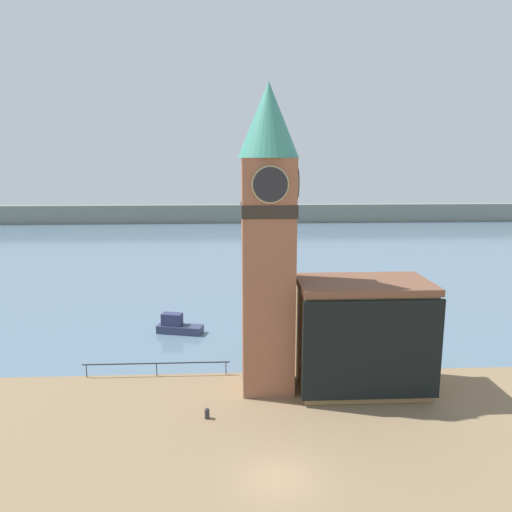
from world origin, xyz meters
name	(u,v)px	position (x,y,z in m)	size (l,w,h in m)	color
ground_plane	(277,478)	(0.00, 0.00, 0.00)	(160.00, 160.00, 0.00)	#846B4C
water	(243,247)	(0.00, 73.81, 0.00)	(160.00, 120.00, 0.00)	slate
far_shoreline	(240,214)	(0.00, 113.81, 2.50)	(180.00, 3.00, 5.00)	gray
pier_railing	(156,364)	(-8.42, 13.56, 0.96)	(11.67, 0.08, 1.09)	#232328
clock_tower	(268,233)	(0.28, 11.13, 11.84)	(4.29, 4.29, 22.29)	#935B42
pier_building	(362,335)	(7.32, 10.66, 4.17)	(9.76, 5.93, 8.30)	#A88451
boat_near	(178,326)	(-7.81, 23.70, 0.71)	(4.74, 2.54, 1.97)	#333856
mooring_bollard_near	(207,413)	(-4.09, 6.61, 0.40)	(0.34, 0.34, 0.74)	#2D2D33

